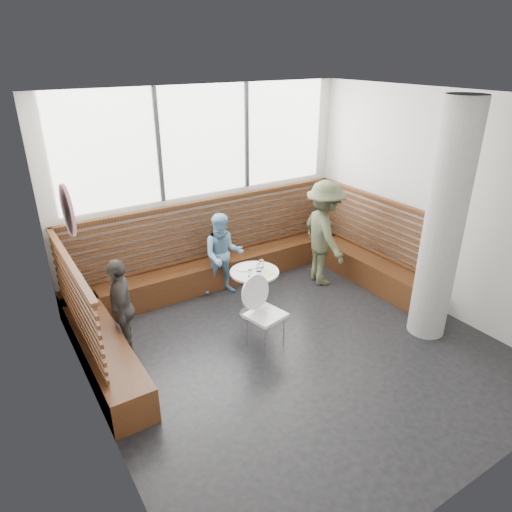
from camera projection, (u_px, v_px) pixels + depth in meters
room at (301, 239)px, 5.42m from camera, size 5.00×5.00×3.20m
booth at (230, 273)px, 7.28m from camera, size 5.00×2.50×1.44m
concrete_column at (444, 225)px, 5.86m from camera, size 0.50×0.50×3.20m
wall_art at (67, 210)px, 4.24m from camera, size 0.03×0.50×0.50m
cafe_table at (254, 284)px, 6.68m from camera, size 0.71×0.71×0.73m
cafe_chair at (263, 306)px, 5.99m from camera, size 0.47×0.46×0.99m
adult_man at (324, 234)px, 7.52m from camera, size 0.91×1.27×1.77m
child_back at (223, 255)px, 7.25m from camera, size 0.80×0.72×1.36m
child_left at (122, 307)px, 5.81m from camera, size 0.53×0.84×1.34m
plate_near at (243, 269)px, 6.66m from camera, size 0.20×0.20×0.01m
plate_far at (251, 266)px, 6.74m from camera, size 0.22×0.22×0.02m
glass_left at (250, 273)px, 6.43m from camera, size 0.07×0.07×0.10m
glass_mid at (259, 268)px, 6.57m from camera, size 0.07×0.07×0.12m
glass_right at (261, 264)px, 6.69m from camera, size 0.07×0.07×0.12m
menu_card at (267, 274)px, 6.51m from camera, size 0.25×0.20×0.00m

